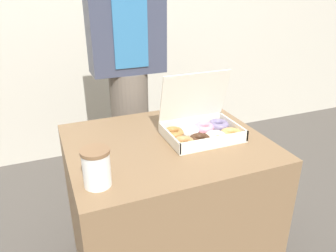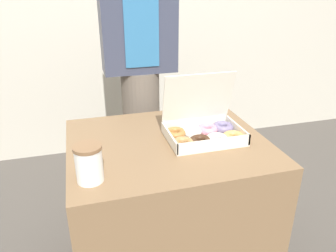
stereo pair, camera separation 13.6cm
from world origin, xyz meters
The scene contains 4 objects.
table centered at (0.00, 0.00, 0.37)m, with size 0.86×0.72×0.74m.
donut_box centered at (0.16, -0.02, 0.78)m, with size 0.35×0.24×0.28m.
coffee_cup centered at (-0.34, -0.22, 0.81)m, with size 0.10×0.10×0.14m.
person_customer centered at (0.00, 0.60, 0.94)m, with size 0.41×0.23×1.71m.
Camera 2 is at (-0.35, -1.23, 1.38)m, focal length 35.00 mm.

